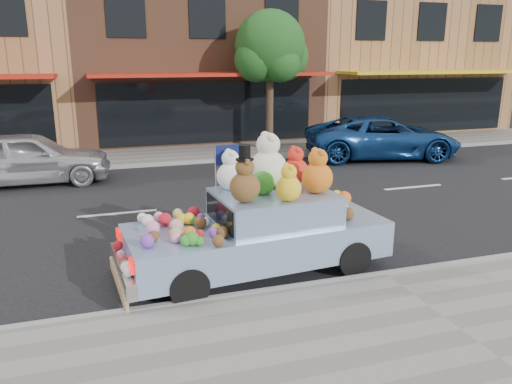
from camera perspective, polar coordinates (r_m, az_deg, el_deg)
name	(u,v)px	position (r m, az deg, el deg)	size (l,w,h in m)	color
ground	(279,199)	(12.79, 2.62, -0.84)	(120.00, 120.00, 0.00)	black
near_sidewalk	(444,321)	(7.46, 20.66, -13.60)	(60.00, 3.00, 0.12)	gray
far_sidewalk	(219,152)	(18.85, -4.24, 4.55)	(60.00, 3.00, 0.12)	gray
near_kerb	(384,276)	(8.54, 14.44, -9.26)	(60.00, 0.12, 0.13)	gray
far_kerb	(229,160)	(17.42, -3.07, 3.71)	(60.00, 0.12, 0.13)	gray
storefront_mid	(190,54)	(23.88, -7.61, 15.35)	(10.00, 9.80, 7.30)	brown
storefront_right	(381,54)	(27.50, 14.12, 15.00)	(10.00, 9.80, 7.30)	#A76F46
street_tree	(270,52)	(19.15, 1.64, 15.69)	(3.00, 2.70, 5.22)	#38281C
car_silver	(28,158)	(15.58, -24.62, 3.57)	(1.79, 4.46, 1.52)	silver
car_blue	(382,137)	(18.48, 14.25, 6.09)	(2.50, 5.41, 1.50)	navy
art_car	(259,224)	(8.37, 0.40, -3.70)	(4.61, 2.11, 2.31)	black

